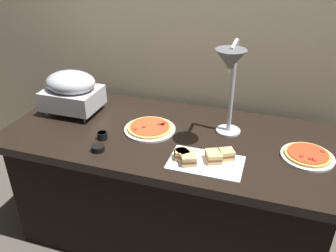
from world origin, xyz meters
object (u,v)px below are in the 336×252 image
pizza_plate_front (307,155)px  pizza_plate_center (150,128)px  chafing_dish (72,90)px  sauce_cup_far (102,135)px  sauce_cup_near (98,148)px  sandwich_platter (202,159)px  heat_lamp (230,70)px

pizza_plate_front → pizza_plate_center: same height
chafing_dish → sauce_cup_far: bearing=-37.0°
pizza_plate_center → sauce_cup_far: sauce_cup_far is taller
pizza_plate_center → chafing_dish: bearing=172.6°
pizza_plate_center → sauce_cup_near: 0.34m
pizza_plate_front → sandwich_platter: size_ratio=0.73×
heat_lamp → pizza_plate_center: size_ratio=1.82×
sauce_cup_far → sandwich_platter: bearing=-5.4°
pizza_plate_center → sandwich_platter: (0.36, -0.23, 0.01)m
heat_lamp → sandwich_platter: (-0.07, -0.21, -0.40)m
chafing_dish → heat_lamp: heat_lamp is taller
sauce_cup_near → sandwich_platter: bearing=6.4°
sauce_cup_far → pizza_plate_center: bearing=38.8°
sauce_cup_far → pizza_plate_front: bearing=8.1°
heat_lamp → pizza_plate_front: 0.59m
heat_lamp → sandwich_platter: 0.46m
chafing_dish → sauce_cup_far: 0.43m
heat_lamp → pizza_plate_front: size_ratio=2.04×
sauce_cup_near → sauce_cup_far: (-0.03, 0.12, 0.01)m
chafing_dish → sandwich_platter: bearing=-18.3°
chafing_dish → heat_lamp: bearing=-5.2°
chafing_dish → sauce_cup_far: (0.33, -0.25, -0.13)m
chafing_dish → pizza_plate_front: size_ratio=1.25×
chafing_dish → heat_lamp: size_ratio=0.61×
pizza_plate_front → sandwich_platter: (-0.50, -0.21, 0.01)m
pizza_plate_center → heat_lamp: bearing=-2.4°
heat_lamp → pizza_plate_front: (0.43, -0.00, -0.41)m
heat_lamp → sauce_cup_far: size_ratio=9.61×
sauce_cup_near → sauce_cup_far: 0.12m
sauce_cup_far → heat_lamp: bearing=13.4°
pizza_plate_center → sauce_cup_far: size_ratio=5.27×
heat_lamp → chafing_dish: bearing=174.8°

